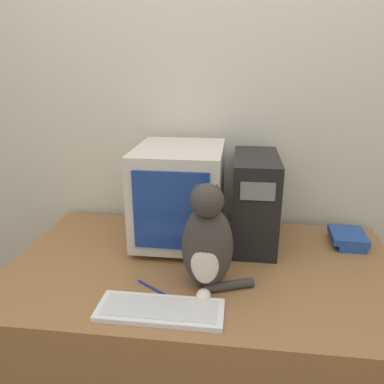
% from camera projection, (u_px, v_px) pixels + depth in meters
% --- Properties ---
extents(wall_back, '(7.00, 0.05, 2.50)m').
position_uv_depth(wall_back, '(215.00, 118.00, 1.87)').
color(wall_back, beige).
rests_on(wall_back, ground_plane).
extents(desk, '(1.61, 0.93, 0.72)m').
position_uv_depth(desk, '(203.00, 336.00, 1.67)').
color(desk, olive).
rests_on(desk, ground_plane).
extents(crt_monitor, '(0.38, 0.45, 0.44)m').
position_uv_depth(crt_monitor, '(180.00, 194.00, 1.68)').
color(crt_monitor, beige).
rests_on(crt_monitor, desk).
extents(computer_tower, '(0.19, 0.41, 0.41)m').
position_uv_depth(computer_tower, '(254.00, 200.00, 1.68)').
color(computer_tower, black).
rests_on(computer_tower, desk).
extents(keyboard, '(0.42, 0.16, 0.02)m').
position_uv_depth(keyboard, '(160.00, 310.00, 1.24)').
color(keyboard, silver).
rests_on(keyboard, desk).
extents(cat, '(0.27, 0.22, 0.41)m').
position_uv_depth(cat, '(207.00, 243.00, 1.33)').
color(cat, '#38332D').
rests_on(cat, desk).
extents(book_stack, '(0.16, 0.19, 0.06)m').
position_uv_depth(book_stack, '(348.00, 238.00, 1.71)').
color(book_stack, '#234793').
rests_on(book_stack, desk).
extents(pen, '(0.13, 0.09, 0.01)m').
position_uv_depth(pen, '(153.00, 288.00, 1.37)').
color(pen, navy).
rests_on(pen, desk).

